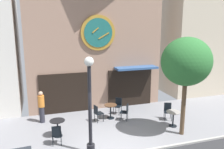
% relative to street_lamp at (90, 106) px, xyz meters
% --- Properties ---
extents(clock_building, '(8.01, 3.59, 9.73)m').
position_rel_street_lamp_xyz_m(clock_building, '(1.53, 5.85, 3.09)').
color(clock_building, '#9E7A66').
rests_on(clock_building, ground_plane).
extents(street_lamp, '(0.36, 0.36, 3.85)m').
position_rel_street_lamp_xyz_m(street_lamp, '(0.00, 0.00, 0.00)').
color(street_lamp, black).
rests_on(street_lamp, ground_plane).
extents(street_tree, '(2.26, 2.03, 4.49)m').
position_rel_street_lamp_xyz_m(street_tree, '(4.38, 0.30, 1.43)').
color(street_tree, brown).
rests_on(street_tree, ground_plane).
extents(cafe_table_near_curb, '(0.69, 0.69, 0.77)m').
position_rel_street_lamp_xyz_m(cafe_table_near_curb, '(-1.13, 1.81, -1.42)').
color(cafe_table_near_curb, black).
rests_on(cafe_table_near_curb, ground_plane).
extents(cafe_table_near_door, '(0.67, 0.67, 0.77)m').
position_rel_street_lamp_xyz_m(cafe_table_near_door, '(1.77, 3.05, -1.42)').
color(cafe_table_near_door, black).
rests_on(cafe_table_near_door, ground_plane).
extents(cafe_table_rightmost, '(0.70, 0.70, 0.77)m').
position_rel_street_lamp_xyz_m(cafe_table_rightmost, '(4.45, 1.16, -1.41)').
color(cafe_table_rightmost, black).
rests_on(cafe_table_rightmost, ground_plane).
extents(cafe_chair_near_lamp, '(0.50, 0.50, 0.90)m').
position_rel_street_lamp_xyz_m(cafe_chair_near_lamp, '(0.98, 2.83, -1.43)').
color(cafe_chair_near_lamp, black).
rests_on(cafe_chair_near_lamp, ground_plane).
extents(cafe_chair_facing_wall, '(0.55, 0.55, 0.90)m').
position_rel_street_lamp_xyz_m(cafe_chair_facing_wall, '(2.44, 2.55, -1.43)').
color(cafe_chair_facing_wall, black).
rests_on(cafe_chair_facing_wall, ground_plane).
extents(cafe_chair_right_end, '(0.51, 0.51, 0.90)m').
position_rel_street_lamp_xyz_m(cafe_chair_right_end, '(4.65, 2.00, -1.43)').
color(cafe_chair_right_end, black).
rests_on(cafe_chair_right_end, ground_plane).
extents(cafe_chair_near_tree, '(0.43, 0.43, 0.90)m').
position_rel_street_lamp_xyz_m(cafe_chair_near_tree, '(-1.23, 1.00, -1.43)').
color(cafe_chair_near_tree, black).
rests_on(cafe_chair_near_tree, ground_plane).
extents(cafe_chair_corner, '(0.56, 0.56, 0.90)m').
position_rel_street_lamp_xyz_m(cafe_chair_corner, '(2.39, 3.62, -1.43)').
color(cafe_chair_corner, black).
rests_on(cafe_chair_corner, ground_plane).
extents(pedestrian_orange, '(0.41, 0.41, 1.67)m').
position_rel_street_lamp_xyz_m(pedestrian_orange, '(-1.78, 3.63, -1.09)').
color(pedestrian_orange, '#2D2D38').
rests_on(pedestrian_orange, ground_plane).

